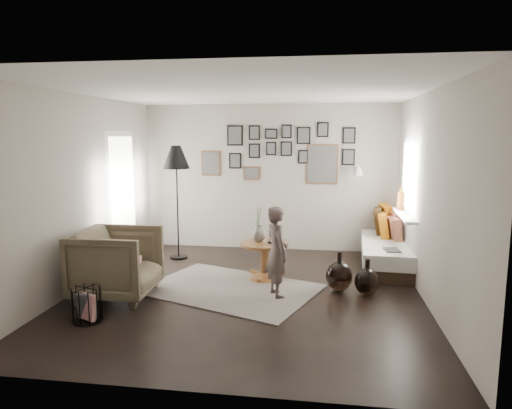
# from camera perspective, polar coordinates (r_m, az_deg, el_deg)

# --- Properties ---
(ground) EXTENTS (4.80, 4.80, 0.00)m
(ground) POSITION_cam_1_polar(r_m,az_deg,el_deg) (6.14, -1.15, -10.90)
(ground) COLOR black
(ground) RESTS_ON ground
(wall_back) EXTENTS (4.50, 0.00, 4.50)m
(wall_back) POSITION_cam_1_polar(r_m,az_deg,el_deg) (8.20, 1.55, 3.37)
(wall_back) COLOR #9F958B
(wall_back) RESTS_ON ground
(wall_front) EXTENTS (4.50, 0.00, 4.50)m
(wall_front) POSITION_cam_1_polar(r_m,az_deg,el_deg) (3.52, -7.59, -3.79)
(wall_front) COLOR #9F958B
(wall_front) RESTS_ON ground
(wall_left) EXTENTS (0.00, 4.80, 4.80)m
(wall_left) POSITION_cam_1_polar(r_m,az_deg,el_deg) (6.58, -20.90, 1.50)
(wall_left) COLOR #9F958B
(wall_left) RESTS_ON ground
(wall_right) EXTENTS (0.00, 4.80, 4.80)m
(wall_right) POSITION_cam_1_polar(r_m,az_deg,el_deg) (5.90, 20.91, 0.74)
(wall_right) COLOR #9F958B
(wall_right) RESTS_ON ground
(ceiling) EXTENTS (4.80, 4.80, 0.00)m
(ceiling) POSITION_cam_1_polar(r_m,az_deg,el_deg) (5.81, -1.23, 14.04)
(ceiling) COLOR white
(ceiling) RESTS_ON wall_back
(door_left) EXTENTS (0.00, 2.14, 2.14)m
(door_left) POSITION_cam_1_polar(r_m,az_deg,el_deg) (7.67, -16.37, 0.78)
(door_left) COLOR white
(door_left) RESTS_ON wall_left
(window_right) EXTENTS (0.15, 1.32, 1.30)m
(window_right) POSITION_cam_1_polar(r_m,az_deg,el_deg) (7.24, 17.88, -0.68)
(window_right) COLOR white
(window_right) RESTS_ON wall_right
(gallery_wall) EXTENTS (2.74, 0.03, 1.08)m
(gallery_wall) POSITION_cam_1_polar(r_m,az_deg,el_deg) (8.12, 3.58, 6.44)
(gallery_wall) COLOR brown
(gallery_wall) RESTS_ON wall_back
(wall_sconce) EXTENTS (0.18, 0.36, 0.16)m
(wall_sconce) POSITION_cam_1_polar(r_m,az_deg,el_deg) (7.89, 12.62, 4.14)
(wall_sconce) COLOR white
(wall_sconce) RESTS_ON wall_back
(rug) EXTENTS (2.61, 2.23, 0.01)m
(rug) POSITION_cam_1_polar(r_m,az_deg,el_deg) (6.26, -3.25, -10.46)
(rug) COLOR #B5AA9F
(rug) RESTS_ON ground
(pedestal_table) EXTENTS (0.69, 0.69, 0.54)m
(pedestal_table) POSITION_cam_1_polar(r_m,az_deg,el_deg) (6.60, 1.05, -7.22)
(pedestal_table) COLOR brown
(pedestal_table) RESTS_ON ground
(vase) EXTENTS (0.20, 0.20, 0.49)m
(vase) POSITION_cam_1_polar(r_m,az_deg,el_deg) (6.52, 0.38, -3.40)
(vase) COLOR black
(vase) RESTS_ON pedestal_table
(candles) EXTENTS (0.12, 0.12, 0.26)m
(candles) POSITION_cam_1_polar(r_m,az_deg,el_deg) (6.48, 2.02, -3.72)
(candles) COLOR black
(candles) RESTS_ON pedestal_table
(daybed) EXTENTS (0.92, 1.92, 0.90)m
(daybed) POSITION_cam_1_polar(r_m,az_deg,el_deg) (7.52, 16.12, -5.32)
(daybed) COLOR black
(daybed) RESTS_ON ground
(magazine_on_daybed) EXTENTS (0.23, 0.30, 0.01)m
(magazine_on_daybed) POSITION_cam_1_polar(r_m,az_deg,el_deg) (6.86, 16.63, -5.47)
(magazine_on_daybed) COLOR black
(magazine_on_daybed) RESTS_ON daybed
(armchair) EXTENTS (1.00, 0.97, 0.89)m
(armchair) POSITION_cam_1_polar(r_m,az_deg,el_deg) (6.11, -16.99, -7.02)
(armchair) COLOR brown
(armchair) RESTS_ON ground
(armchair_cushion) EXTENTS (0.40, 0.42, 0.18)m
(armchair_cushion) POSITION_cam_1_polar(r_m,az_deg,el_deg) (6.13, -16.55, -6.59)
(armchair_cushion) COLOR silver
(armchair_cushion) RESTS_ON armchair
(floor_lamp) EXTENTS (0.44, 0.44, 1.89)m
(floor_lamp) POSITION_cam_1_polar(r_m,az_deg,el_deg) (7.60, -9.93, 5.32)
(floor_lamp) COLOR black
(floor_lamp) RESTS_ON ground
(magazine_basket) EXTENTS (0.39, 0.39, 0.39)m
(magazine_basket) POSITION_cam_1_polar(r_m,az_deg,el_deg) (5.51, -20.39, -11.67)
(magazine_basket) COLOR black
(magazine_basket) RESTS_ON ground
(demijohn_large) EXTENTS (0.35, 0.35, 0.53)m
(demijohn_large) POSITION_cam_1_polar(r_m,az_deg,el_deg) (6.22, 10.34, -8.79)
(demijohn_large) COLOR black
(demijohn_large) RESTS_ON ground
(demijohn_small) EXTENTS (0.31, 0.31, 0.48)m
(demijohn_small) POSITION_cam_1_polar(r_m,az_deg,el_deg) (6.13, 13.69, -9.37)
(demijohn_small) COLOR black
(demijohn_small) RESTS_ON ground
(child) EXTENTS (0.45, 0.51, 1.17)m
(child) POSITION_cam_1_polar(r_m,az_deg,el_deg) (5.83, 2.61, -5.93)
(child) COLOR brown
(child) RESTS_ON ground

